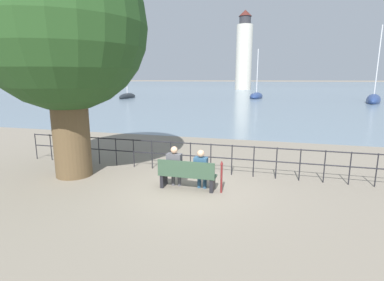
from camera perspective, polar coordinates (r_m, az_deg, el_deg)
name	(u,v)px	position (r m, az deg, el deg)	size (l,w,h in m)	color
ground_plane	(188,188)	(9.10, -0.84, -9.11)	(1000.00, 1000.00, 0.00)	gray
harbor_water	(270,85)	(165.96, 14.69, 10.26)	(600.00, 300.00, 0.01)	slate
shade_tree	(63,29)	(10.66, -23.43, 18.96)	(5.27, 5.27, 7.47)	brown
park_bench	(187,175)	(8.90, -0.96, -6.66)	(1.72, 0.45, 0.90)	#334C38
seated_person_left	(175,165)	(9.00, -3.32, -4.67)	(0.44, 0.35, 1.27)	#4C4C51
seated_person_right	(201,168)	(8.80, 1.73, -5.23)	(0.39, 0.35, 1.22)	navy
promenade_railing	(201,153)	(10.40, 1.64, -2.42)	(13.87, 0.04, 1.05)	black
closed_umbrella	(222,175)	(8.64, 5.64, -6.54)	(0.09, 0.09, 0.96)	maroon
sailboat_0	(256,96)	(51.94, 12.15, 8.25)	(2.38, 6.71, 8.33)	navy
sailboat_1	(373,100)	(48.04, 31.28, 6.64)	(3.91, 8.08, 10.57)	navy
sailboat_2	(127,96)	(51.97, -12.21, 8.27)	(2.38, 6.07, 10.58)	black
harbor_lighthouse	(244,53)	(90.72, 9.88, 16.02)	(4.62, 4.62, 22.05)	beige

